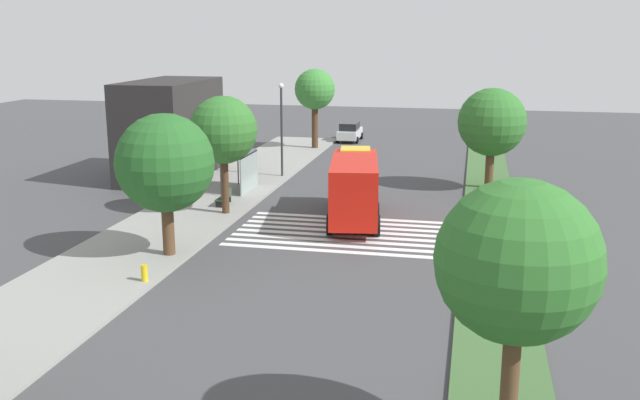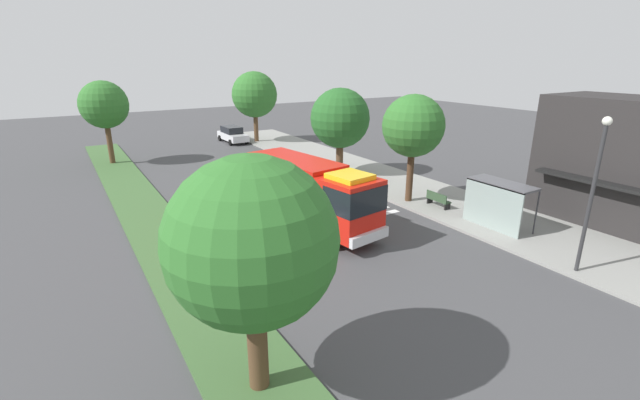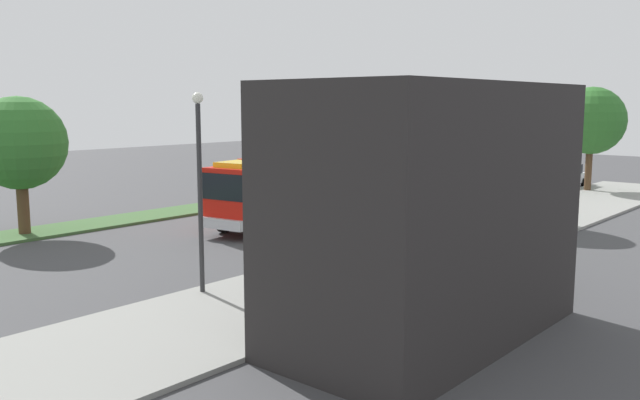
% 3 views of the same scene
% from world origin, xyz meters
% --- Properties ---
extents(ground_plane, '(120.00, 120.00, 0.00)m').
position_xyz_m(ground_plane, '(0.00, 0.00, 0.00)').
color(ground_plane, '#424244').
extents(sidewalk, '(60.00, 5.99, 0.14)m').
position_xyz_m(sidewalk, '(0.00, 9.14, 0.07)').
color(sidewalk, gray).
rests_on(sidewalk, ground_plane).
extents(median_strip, '(60.00, 3.00, 0.14)m').
position_xyz_m(median_strip, '(0.00, -7.65, 0.07)').
color(median_strip, '#3D6033').
rests_on(median_strip, ground_plane).
extents(crosswalk, '(6.75, 11.07, 0.01)m').
position_xyz_m(crosswalk, '(-1.72, 0.00, 0.01)').
color(crosswalk, silver).
rests_on(crosswalk, ground_plane).
extents(fire_truck, '(9.20, 3.75, 3.60)m').
position_xyz_m(fire_truck, '(1.08, -0.21, 2.04)').
color(fire_truck, red).
rests_on(fire_truck, ground_plane).
extents(parked_car_west, '(4.78, 2.14, 1.72)m').
position_xyz_m(parked_car_west, '(-24.97, 4.95, 0.88)').
color(parked_car_west, silver).
rests_on(parked_car_west, ground_plane).
extents(bus_stop_shelter, '(3.50, 1.40, 2.46)m').
position_xyz_m(bus_stop_shelter, '(6.42, 7.92, 1.89)').
color(bus_stop_shelter, '#4C4C51').
rests_on(bus_stop_shelter, sidewalk).
extents(bench_near_shelter, '(1.60, 0.50, 0.90)m').
position_xyz_m(bench_near_shelter, '(2.42, 7.88, 0.59)').
color(bench_near_shelter, '#2D472D').
rests_on(bench_near_shelter, sidewalk).
extents(street_lamp, '(0.36, 0.36, 6.57)m').
position_xyz_m(street_lamp, '(11.55, 6.75, 3.99)').
color(street_lamp, '#2D2D30').
rests_on(street_lamp, sidewalk).
extents(storefront_building, '(9.34, 5.47, 6.89)m').
position_xyz_m(storefront_building, '(9.95, 14.46, 3.44)').
color(storefront_building, '#282626').
rests_on(storefront_building, ground_plane).
extents(sidewalk_tree_far_west, '(4.79, 4.79, 7.37)m').
position_xyz_m(sidewalk_tree_far_west, '(-23.54, 7.15, 5.09)').
color(sidewalk_tree_far_west, '#513823').
rests_on(sidewalk_tree_far_west, sidewalk).
extents(sidewalk_tree_west, '(4.52, 4.52, 6.59)m').
position_xyz_m(sidewalk_tree_west, '(-7.31, 7.15, 4.45)').
color(sidewalk_tree_west, '#513823').
rests_on(sidewalk_tree_west, sidewalk).
extents(sidewalk_tree_center, '(3.80, 3.80, 6.67)m').
position_xyz_m(sidewalk_tree_center, '(0.61, 7.15, 4.88)').
color(sidewalk_tree_center, '#47301E').
rests_on(sidewalk_tree_center, sidewalk).
extents(median_tree_far_west, '(3.94, 3.94, 6.94)m').
position_xyz_m(median_tree_far_west, '(-20.62, -7.65, 5.08)').
color(median_tree_far_west, '#513823').
rests_on(median_tree_far_west, median_strip).
extents(median_tree_west, '(4.43, 4.43, 6.56)m').
position_xyz_m(median_tree_west, '(10.68, -7.65, 4.46)').
color(median_tree_west, '#513823').
rests_on(median_tree_west, median_strip).
extents(fire_hydrant, '(0.28, 0.28, 0.70)m').
position_xyz_m(fire_hydrant, '(-10.97, 6.65, 0.49)').
color(fire_hydrant, gold).
rests_on(fire_hydrant, sidewalk).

